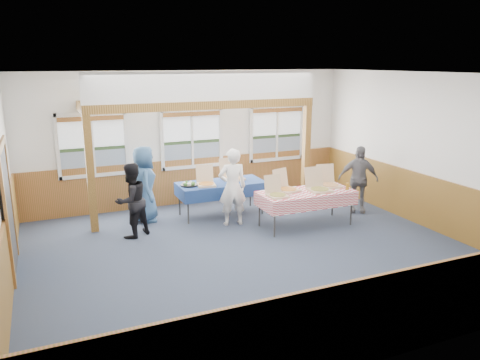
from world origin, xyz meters
The scene contains 30 objects.
floor centered at (0.00, 0.00, 0.00)m, with size 8.00×8.00×0.00m, color #2C3247.
ceiling centered at (0.00, 0.00, 3.20)m, with size 8.00×8.00×0.00m, color white.
wall_back centered at (0.00, 3.50, 1.60)m, with size 8.00×8.00×0.00m, color silver.
wall_front centered at (0.00, -3.50, 1.60)m, with size 8.00×8.00×0.00m, color silver.
wall_right centered at (4.00, 0.00, 1.60)m, with size 8.00×8.00×0.00m, color silver.
wainscot_back centered at (0.00, 3.48, 0.55)m, with size 7.98×0.05×1.10m, color brown.
wainscot_front centered at (0.00, -3.48, 0.55)m, with size 7.98×0.05×1.10m, color brown.
wainscot_left centered at (-3.98, 0.00, 0.55)m, with size 0.05×6.98×1.10m, color brown.
wainscot_right centered at (3.98, 0.00, 0.55)m, with size 0.05×6.98×1.10m, color brown.
cased_opening centered at (-3.96, 0.90, 1.05)m, with size 0.06×1.30×2.10m, color #2E2E2E.
window_left centered at (-2.30, 3.46, 1.68)m, with size 1.56×0.10×1.46m.
window_mid centered at (0.00, 3.46, 1.68)m, with size 1.56×0.10×1.46m.
window_right centered at (2.30, 3.46, 1.68)m, with size 1.56×0.10×1.46m.
post_left centered at (-2.50, 2.30, 1.20)m, with size 0.15×0.15×2.40m, color brown.
post_right centered at (2.50, 2.30, 1.20)m, with size 0.15×0.15×2.40m, color brown.
cross_beam centered at (0.00, 2.30, 2.49)m, with size 5.15×0.18×0.18m, color brown.
table_left centered at (0.29, 2.28, 0.70)m, with size 2.11×1.45×0.76m.
table_right centered at (1.67, 0.88, 0.70)m, with size 2.14×1.24×0.76m.
pizza_box_a centered at (-0.10, 2.17, 0.82)m, with size 0.46×0.53×0.42m.
pizza_box_b centered at (0.63, 2.45, 0.83)m, with size 0.50×0.58×0.46m.
pizza_box_c centered at (0.92, 0.78, 0.82)m, with size 0.38×0.46×0.41m.
pizza_box_d centered at (1.31, 1.07, 0.82)m, with size 0.52×0.58×0.44m.
pizza_box_e centered at (1.92, 0.80, 0.83)m, with size 0.44×0.54×0.47m.
pizza_box_f centered at (2.32, 1.02, 0.82)m, with size 0.48×0.56×0.45m.
veggie_tray centered at (-0.46, 2.28, 0.79)m, with size 0.37×0.37×0.09m.
drink_glass centered at (2.52, 0.63, 0.83)m, with size 0.07×0.07×0.15m, color #986C19.
woman_white centered at (0.27, 1.56, 0.83)m, with size 0.60×0.40×1.65m, color white.
woman_black centered at (-1.83, 1.68, 0.75)m, with size 0.73×0.57×1.49m, color black.
man_blue centered at (-1.39, 2.53, 0.83)m, with size 0.81×0.53×1.66m, color #32567E.
person_grey centered at (3.27, 1.25, 0.77)m, with size 0.91×0.38×1.55m, color slate.
Camera 1 is at (-3.34, -7.25, 3.40)m, focal length 35.00 mm.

